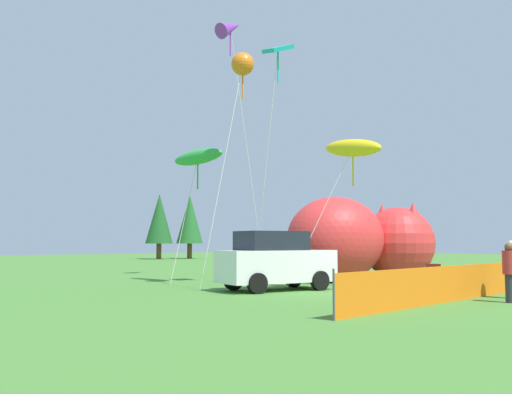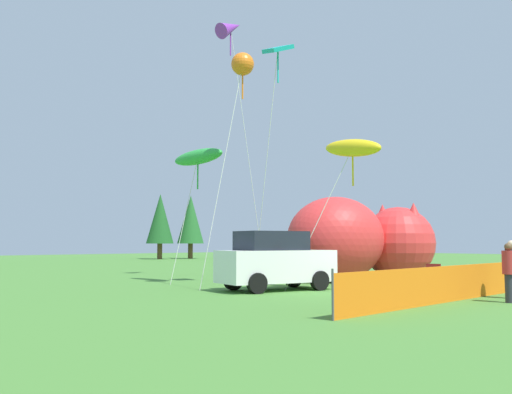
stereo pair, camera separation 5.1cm
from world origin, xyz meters
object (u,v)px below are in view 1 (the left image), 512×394
(kite_purple_delta, at_px, (231,29))
(kite_teal_diamond, at_px, (277,54))
(kite_green_fish, at_px, (198,157))
(folding_chair, at_px, (435,275))
(spectator_in_yellow_shirt, at_px, (512,267))
(kite_yellow_hero, at_px, (353,148))
(parked_car, at_px, (275,261))
(inflatable_cat, at_px, (358,242))
(kite_orange_flower, at_px, (243,65))
(spectator_in_red_shirt, at_px, (509,270))

(kite_purple_delta, bearing_deg, kite_teal_diamond, -109.02)
(kite_teal_diamond, xyz_separation_m, kite_green_fish, (-1.18, 3.38, -3.69))
(folding_chair, bearing_deg, kite_teal_diamond, 109.35)
(spectator_in_yellow_shirt, relative_size, kite_yellow_hero, 0.32)
(kite_green_fish, bearing_deg, parked_car, -91.80)
(parked_car, xyz_separation_m, inflatable_cat, (5.84, 0.98, 0.63))
(folding_chair, height_order, kite_purple_delta, kite_purple_delta)
(inflatable_cat, bearing_deg, folding_chair, -90.10)
(inflatable_cat, xyz_separation_m, kite_green_fish, (-5.70, 3.60, 3.41))
(inflatable_cat, relative_size, kite_orange_flower, 0.82)
(parked_car, distance_m, kite_yellow_hero, 4.64)
(folding_chair, xyz_separation_m, kite_purple_delta, (-1.24, 9.38, 10.92))
(kite_teal_diamond, height_order, kite_green_fish, kite_teal_diamond)
(spectator_in_yellow_shirt, height_order, kite_yellow_hero, kite_yellow_hero)
(folding_chair, xyz_separation_m, kite_orange_flower, (-4.25, 5.11, 7.58))
(kite_teal_diamond, bearing_deg, spectator_in_red_shirt, -86.13)
(kite_green_fish, relative_size, kite_purple_delta, 0.45)
(kite_yellow_hero, bearing_deg, kite_teal_diamond, 100.53)
(parked_car, bearing_deg, folding_chair, -27.91)
(folding_chair, bearing_deg, kite_green_fish, 104.66)
(parked_car, distance_m, kite_orange_flower, 7.28)
(inflatable_cat, relative_size, kite_green_fish, 1.30)
(spectator_in_red_shirt, height_order, kite_purple_delta, kite_purple_delta)
(parked_car, height_order, kite_yellow_hero, kite_yellow_hero)
(parked_car, distance_m, kite_purple_delta, 12.33)
(kite_teal_diamond, distance_m, kite_green_fish, 5.14)
(kite_teal_diamond, xyz_separation_m, kite_orange_flower, (-1.40, 0.41, -0.63))
(inflatable_cat, distance_m, kite_orange_flower, 8.79)
(spectator_in_red_shirt, height_order, kite_teal_diamond, kite_teal_diamond)
(inflatable_cat, height_order, kite_green_fish, kite_green_fish)
(spectator_in_yellow_shirt, height_order, kite_teal_diamond, kite_teal_diamond)
(inflatable_cat, height_order, kite_teal_diamond, kite_teal_diamond)
(parked_car, height_order, kite_purple_delta, kite_purple_delta)
(spectator_in_red_shirt, xyz_separation_m, kite_yellow_hero, (0.01, 5.18, 3.93))
(spectator_in_red_shirt, bearing_deg, kite_green_fish, 98.53)
(folding_chair, distance_m, spectator_in_yellow_shirt, 3.29)
(spectator_in_yellow_shirt, bearing_deg, parked_car, 115.25)
(kite_green_fish, bearing_deg, spectator_in_red_shirt, -81.47)
(folding_chair, distance_m, kite_orange_flower, 10.08)
(kite_yellow_hero, bearing_deg, spectator_in_red_shirt, -90.10)
(spectator_in_yellow_shirt, distance_m, kite_orange_flower, 11.34)
(folding_chair, bearing_deg, kite_orange_flower, 117.87)
(folding_chair, xyz_separation_m, spectator_in_red_shirt, (-2.29, -3.52, 0.37))
(inflatable_cat, relative_size, kite_teal_diamond, 0.76)
(inflatable_cat, relative_size, spectator_in_yellow_shirt, 4.21)
(parked_car, height_order, spectator_in_yellow_shirt, parked_car)
(spectator_in_yellow_shirt, height_order, spectator_in_red_shirt, spectator_in_yellow_shirt)
(kite_orange_flower, bearing_deg, folding_chair, -50.25)
(kite_green_fish, bearing_deg, folding_chair, -63.47)
(folding_chair, xyz_separation_m, kite_yellow_hero, (-2.29, 1.66, 4.30))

